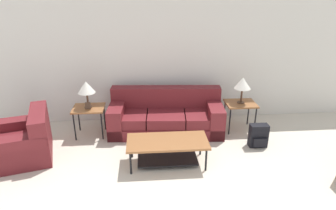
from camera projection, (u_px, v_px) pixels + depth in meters
The scene contains 10 objects.
wall_back at pixel (168, 59), 6.08m from camera, with size 9.00×0.06×2.60m.
couch at pixel (166, 117), 5.89m from camera, with size 2.23×1.03×0.82m.
armchair at pixel (21, 143), 4.97m from camera, with size 1.22×1.22×0.80m.
coffee_table at pixel (167, 147), 4.78m from camera, with size 1.29×0.60×0.43m.
side_table_left at pixel (89, 110), 5.63m from camera, with size 0.58×0.48×0.57m.
side_table_right at pixel (240, 106), 5.84m from camera, with size 0.58×0.48×0.57m.
table_lamp_left at pixel (86, 88), 5.46m from camera, with size 0.32×0.32×0.51m.
table_lamp_right at pixel (243, 84), 5.67m from camera, with size 0.32×0.32×0.51m.
backpack at pixel (258, 136), 5.34m from camera, with size 0.32×0.24×0.42m.
picture_frame at pixel (88, 106), 5.52m from camera, with size 0.10×0.04×0.13m.
Camera 1 is at (-0.47, -2.19, 2.76)m, focal length 32.00 mm.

